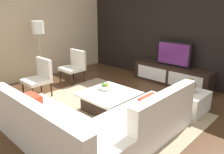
% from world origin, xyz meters
% --- Properties ---
extents(ground_plane, '(14.00, 14.00, 0.00)m').
position_xyz_m(ground_plane, '(0.00, 0.00, 0.00)').
color(ground_plane, '#4C301C').
extents(feature_wall_back, '(6.40, 0.12, 2.80)m').
position_xyz_m(feature_wall_back, '(0.00, 2.70, 1.40)').
color(feature_wall_back, black).
rests_on(feature_wall_back, ground).
extents(side_wall_left, '(0.12, 5.20, 2.80)m').
position_xyz_m(side_wall_left, '(-3.20, 0.20, 1.40)').
color(side_wall_left, '#C6B28E').
rests_on(side_wall_left, ground).
extents(area_rug, '(3.43, 2.73, 0.01)m').
position_xyz_m(area_rug, '(-0.10, 0.00, 0.01)').
color(area_rug, tan).
rests_on(area_rug, ground).
extents(media_console, '(2.11, 0.49, 0.50)m').
position_xyz_m(media_console, '(0.00, 2.40, 0.25)').
color(media_console, black).
rests_on(media_console, ground).
extents(television, '(0.96, 0.06, 0.65)m').
position_xyz_m(television, '(0.00, 2.40, 0.83)').
color(television, black).
rests_on(television, media_console).
extents(sectional_couch, '(2.29, 2.42, 0.81)m').
position_xyz_m(sectional_couch, '(0.51, -0.84, 0.28)').
color(sectional_couch, white).
rests_on(sectional_couch, ground).
extents(coffee_table, '(1.00, 1.01, 0.38)m').
position_xyz_m(coffee_table, '(-0.10, 0.10, 0.20)').
color(coffee_table, black).
rests_on(coffee_table, ground).
extents(accent_chair_near, '(0.55, 0.53, 0.87)m').
position_xyz_m(accent_chair_near, '(-1.81, -0.43, 0.49)').
color(accent_chair_near, black).
rests_on(accent_chair_near, ground).
extents(floor_lamp, '(0.31, 0.31, 1.65)m').
position_xyz_m(floor_lamp, '(-2.63, 0.08, 1.39)').
color(floor_lamp, '#A5A5AA').
rests_on(floor_lamp, ground).
extents(ottoman, '(0.70, 0.70, 0.40)m').
position_xyz_m(ottoman, '(1.03, 1.18, 0.20)').
color(ottoman, white).
rests_on(ottoman, ground).
extents(fruit_bowl, '(0.28, 0.28, 0.14)m').
position_xyz_m(fruit_bowl, '(-0.28, 0.20, 0.43)').
color(fruit_bowl, silver).
rests_on(fruit_bowl, coffee_table).
extents(accent_chair_far, '(0.58, 0.53, 0.87)m').
position_xyz_m(accent_chair_far, '(-2.05, 0.75, 0.49)').
color(accent_chair_far, black).
rests_on(accent_chair_far, ground).
extents(decorative_ball, '(0.28, 0.28, 0.28)m').
position_xyz_m(decorative_ball, '(1.03, 1.18, 0.54)').
color(decorative_ball, '#997247').
rests_on(decorative_ball, ottoman).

